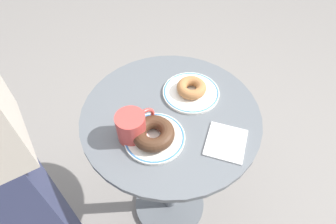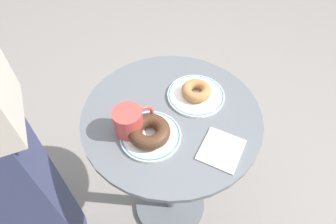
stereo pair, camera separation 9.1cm
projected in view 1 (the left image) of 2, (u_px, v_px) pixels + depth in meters
name	position (u px, v px, depth m)	size (l,w,h in m)	color
ground_plane	(170.00, 205.00, 1.54)	(7.00, 7.00, 0.02)	gray
cafe_table	(170.00, 157.00, 1.16)	(0.60, 0.60, 0.76)	#565B60
plate_left	(155.00, 138.00, 0.88)	(0.19, 0.19, 0.01)	white
plate_right	(191.00, 92.00, 1.00)	(0.20, 0.20, 0.01)	white
donut_chocolate	(153.00, 133.00, 0.86)	(0.13, 0.13, 0.04)	#422819
donut_cinnamon	(191.00, 88.00, 0.99)	(0.10, 0.10, 0.03)	#A36B3D
paper_napkin	(226.00, 142.00, 0.87)	(0.13, 0.12, 0.01)	white
coffee_mug	(132.00, 126.00, 0.86)	(0.13, 0.09, 0.09)	#B73D38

